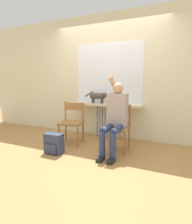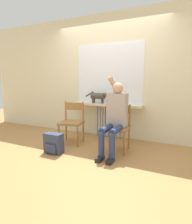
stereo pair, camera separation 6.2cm
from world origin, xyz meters
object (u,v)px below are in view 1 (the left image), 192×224
chair_right (117,126)px  chair_left (72,122)px  backpack (54,144)px  cat (98,96)px  person (116,115)px

chair_right → chair_left: bearing=176.2°
chair_right → backpack: 1.18m
chair_right → cat: (-0.63, 0.57, 0.49)m
person → chair_right: bearing=91.5°
chair_left → backpack: chair_left is taller
cat → backpack: (-0.33, -1.18, -0.76)m
chair_right → cat: cat is taller
chair_left → person: size_ratio=0.61×
person → cat: (-0.64, 0.69, 0.25)m
chair_left → cat: cat is taller
person → cat: bearing=132.7°
person → cat: size_ratio=2.55×
person → backpack: (-0.97, -0.49, -0.51)m
backpack → person: bearing=26.9°
chair_right → person: 0.27m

